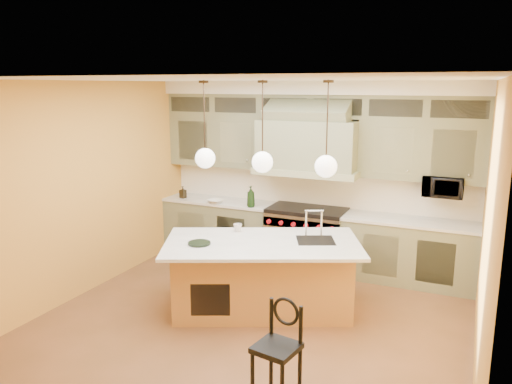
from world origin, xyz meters
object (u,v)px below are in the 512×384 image
at_px(microwave, 443,186).
at_px(range, 307,237).
at_px(kitchen_island, 263,274).
at_px(counter_stool, 278,350).

bearing_deg(microwave, range, -176.88).
bearing_deg(microwave, kitchen_island, -137.74).
bearing_deg(kitchen_island, microwave, 17.96).
relative_size(range, kitchen_island, 0.44).
height_order(counter_stool, microwave, microwave).
height_order(kitchen_island, counter_stool, kitchen_island).
height_order(range, counter_stool, counter_stool).
distance_m(range, counter_stool, 3.63).
xyz_separation_m(range, counter_stool, (0.90, -3.52, 0.09)).
relative_size(kitchen_island, microwave, 5.06).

